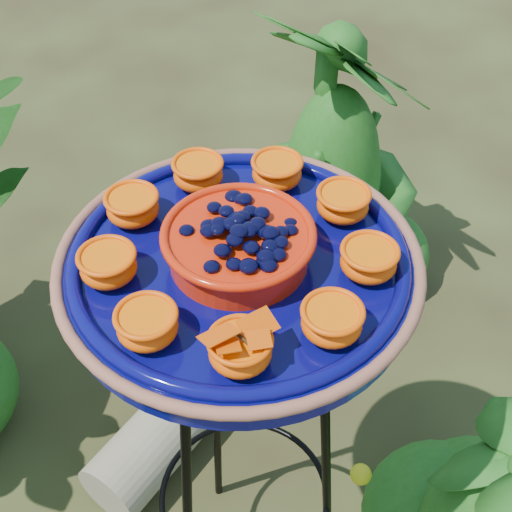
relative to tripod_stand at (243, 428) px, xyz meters
name	(u,v)px	position (x,y,z in m)	size (l,w,h in m)	color
tripod_stand	(243,428)	(0.00, 0.00, 0.00)	(0.37, 0.38, 0.95)	black
feeder_dish	(239,260)	(0.00, 0.00, 0.42)	(0.51, 0.51, 0.11)	#070751
driftwood_log	(174,421)	(-0.08, 0.37, -0.49)	(0.17, 0.17, 0.52)	gray
shrub_back_right	(333,159)	(0.54, 0.84, -0.13)	(0.51, 0.51, 0.90)	#1D5416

